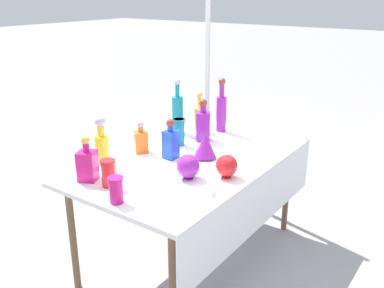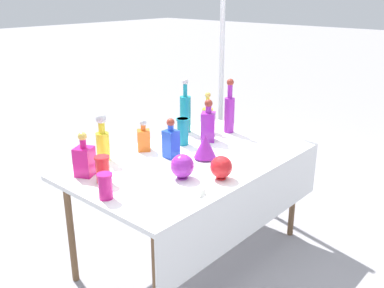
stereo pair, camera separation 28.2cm
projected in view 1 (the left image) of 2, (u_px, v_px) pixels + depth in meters
name	position (u px, v px, depth m)	size (l,w,h in m)	color
ground_plane	(192.00, 255.00, 3.12)	(40.00, 40.00, 0.00)	gray
display_table	(197.00, 169.00, 2.86)	(1.65, 0.99, 0.76)	white
tall_bottle_0	(102.00, 144.00, 2.73)	(0.09, 0.09, 0.32)	yellow
tall_bottle_1	(221.00, 110.00, 3.35)	(0.08, 0.08, 0.43)	purple
tall_bottle_2	(200.00, 117.00, 3.38)	(0.08, 0.08, 0.31)	yellow
tall_bottle_3	(178.00, 112.00, 3.33)	(0.09, 0.09, 0.42)	teal
square_decanter_0	(141.00, 140.00, 2.93)	(0.12, 0.12, 0.22)	orange
square_decanter_1	(87.00, 163.00, 2.50)	(0.14, 0.14, 0.28)	#C61972
square_decanter_2	(171.00, 142.00, 2.82)	(0.09, 0.09, 0.27)	blue
square_decanter_3	(203.00, 124.00, 3.16)	(0.14, 0.14, 0.32)	purple
slender_vase_0	(179.00, 131.00, 3.07)	(0.09, 0.09, 0.20)	teal
slender_vase_1	(108.00, 172.00, 2.42)	(0.09, 0.09, 0.16)	red
slender_vase_2	(116.00, 189.00, 2.24)	(0.08, 0.08, 0.14)	#C61972
fluted_vase_0	(205.00, 146.00, 2.83)	(0.15, 0.15, 0.17)	purple
round_bowl_0	(227.00, 166.00, 2.54)	(0.13, 0.13, 0.14)	red
round_bowl_1	(188.00, 166.00, 2.52)	(0.14, 0.14, 0.15)	purple
price_tag_left	(213.00, 192.00, 2.34)	(0.06, 0.01, 0.03)	white
canopy_pole	(207.00, 96.00, 3.93)	(0.18, 0.18, 2.31)	silver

